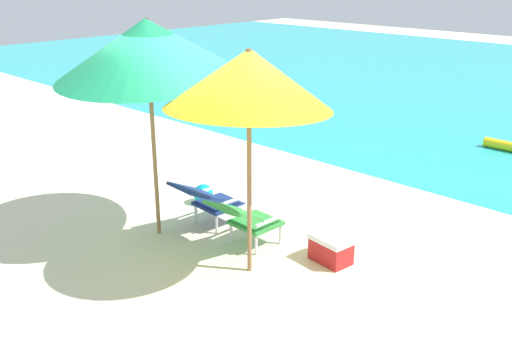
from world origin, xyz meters
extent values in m
plane|color=beige|center=(0.00, 4.00, 0.00)|extent=(40.00, 40.00, 0.00)
cube|color=navy|center=(-0.36, 0.03, 0.28)|extent=(0.55, 0.53, 0.04)
cube|color=navy|center=(-0.39, -0.34, 0.55)|extent=(0.55, 0.55, 0.27)
cylinder|color=silver|center=(-0.57, 0.25, 0.13)|extent=(0.04, 0.04, 0.26)
cylinder|color=silver|center=(-0.13, 0.22, 0.13)|extent=(0.04, 0.04, 0.26)
cylinder|color=silver|center=(-0.60, -0.17, 0.13)|extent=(0.04, 0.04, 0.26)
cylinder|color=silver|center=(-0.16, -0.20, 0.13)|extent=(0.04, 0.04, 0.26)
cube|color=silver|center=(-0.62, 0.04, 0.40)|extent=(0.06, 0.50, 0.03)
cube|color=silver|center=(-0.10, 0.01, 0.40)|extent=(0.06, 0.50, 0.03)
cube|color=#338E3D|center=(0.39, -0.05, 0.28)|extent=(0.54, 0.52, 0.04)
cube|color=#338E3D|center=(0.38, -0.42, 0.55)|extent=(0.54, 0.53, 0.27)
cylinder|color=silver|center=(0.18, 0.16, 0.13)|extent=(0.04, 0.04, 0.26)
cylinder|color=silver|center=(0.62, 0.15, 0.13)|extent=(0.04, 0.04, 0.26)
cylinder|color=silver|center=(0.17, -0.26, 0.13)|extent=(0.04, 0.04, 0.26)
cylinder|color=silver|center=(0.61, -0.27, 0.13)|extent=(0.04, 0.04, 0.26)
cube|color=silver|center=(0.13, -0.04, 0.40)|extent=(0.05, 0.50, 0.03)
cube|color=silver|center=(0.65, -0.06, 0.40)|extent=(0.05, 0.50, 0.03)
cylinder|color=olive|center=(-0.70, -0.70, 1.02)|extent=(0.05, 0.05, 2.04)
cone|color=#1E9E60|center=(-0.70, -0.70, 2.34)|extent=(2.70, 2.73, 0.81)
sphere|color=#4C3823|center=(-0.70, -0.70, 2.65)|extent=(0.07, 0.07, 0.07)
cylinder|color=olive|center=(0.81, -0.58, 0.95)|extent=(0.05, 0.05, 1.89)
cone|color=yellow|center=(0.81, -0.58, 2.17)|extent=(2.18, 2.20, 0.71)
sphere|color=#4C3823|center=(0.81, -0.58, 2.44)|extent=(0.07, 0.07, 0.07)
sphere|color=#0A93AD|center=(-1.03, 0.35, 0.14)|extent=(0.29, 0.29, 0.29)
cube|color=red|center=(1.34, 0.21, 0.13)|extent=(0.48, 0.35, 0.26)
cube|color=white|center=(1.34, 0.21, 0.29)|extent=(0.51, 0.38, 0.06)
camera|label=1|loc=(4.83, -4.70, 3.26)|focal=40.59mm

